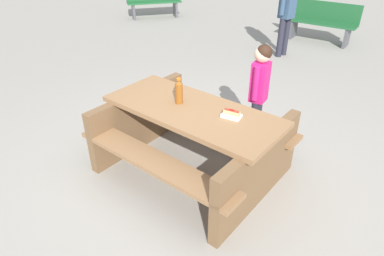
% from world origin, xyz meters
% --- Properties ---
extents(ground_plane, '(30.00, 30.00, 0.00)m').
position_xyz_m(ground_plane, '(0.00, 0.00, 0.00)').
color(ground_plane, gray).
rests_on(ground_plane, ground).
extents(picnic_table, '(1.89, 1.52, 0.75)m').
position_xyz_m(picnic_table, '(0.00, 0.00, 0.44)').
color(picnic_table, olive).
rests_on(picnic_table, ground).
extents(soda_bottle, '(0.08, 0.08, 0.27)m').
position_xyz_m(soda_bottle, '(-0.18, -0.00, 0.87)').
color(soda_bottle, brown).
rests_on(soda_bottle, picnic_table).
extents(hotdog_tray, '(0.20, 0.15, 0.08)m').
position_xyz_m(hotdog_tray, '(0.39, 0.12, 0.78)').
color(hotdog_tray, white).
rests_on(hotdog_tray, picnic_table).
extents(child_in_coat, '(0.20, 0.29, 1.21)m').
position_xyz_m(child_in_coat, '(0.17, 0.94, 0.77)').
color(child_in_coat, '#262633').
rests_on(child_in_coat, ground).
extents(park_bench_near, '(1.54, 0.58, 0.85)m').
position_xyz_m(park_bench_near, '(-1.07, 5.41, 0.45)').
color(park_bench_near, '#1E592D').
rests_on(park_bench_near, ground).
extents(park_bench_mid, '(1.13, 1.48, 0.85)m').
position_xyz_m(park_bench_mid, '(-5.58, 4.43, 0.45)').
color(park_bench_mid, '#1E592D').
rests_on(park_bench_mid, ground).
extents(bystander_adult, '(0.27, 0.41, 1.66)m').
position_xyz_m(bystander_adult, '(-1.21, 3.97, 1.06)').
color(bystander_adult, '#262633').
rests_on(bystander_adult, ground).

